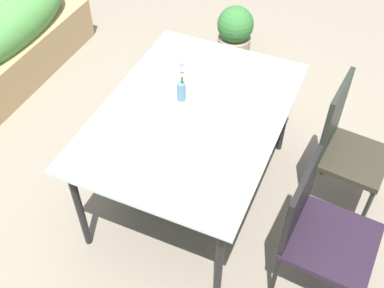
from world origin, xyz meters
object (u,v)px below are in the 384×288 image
(chair_near_left, at_px, (319,229))
(flower_vase, at_px, (181,85))
(dining_table, at_px, (192,119))
(potted_plant, at_px, (235,34))
(chair_near_right, at_px, (345,144))

(chair_near_left, distance_m, flower_vase, 1.15)
(dining_table, xyz_separation_m, potted_plant, (1.60, 0.28, -0.42))
(chair_near_right, bearing_deg, flower_vase, -69.75)
(flower_vase, height_order, potted_plant, flower_vase)
(potted_plant, bearing_deg, chair_near_right, -136.99)
(flower_vase, xyz_separation_m, potted_plant, (1.51, 0.17, -0.59))
(chair_near_left, bearing_deg, dining_table, -105.61)
(dining_table, distance_m, chair_near_right, 0.97)
(dining_table, bearing_deg, chair_near_left, -110.02)
(chair_near_left, height_order, potted_plant, chair_near_left)
(flower_vase, bearing_deg, chair_near_left, -112.43)
(chair_near_right, xyz_separation_m, potted_plant, (1.26, 1.17, -0.25))
(dining_table, relative_size, potted_plant, 2.75)
(chair_near_left, distance_m, potted_plant, 2.26)
(potted_plant, bearing_deg, dining_table, -170.17)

